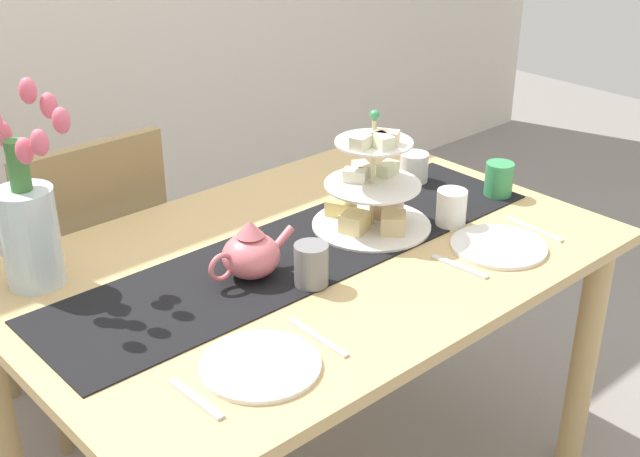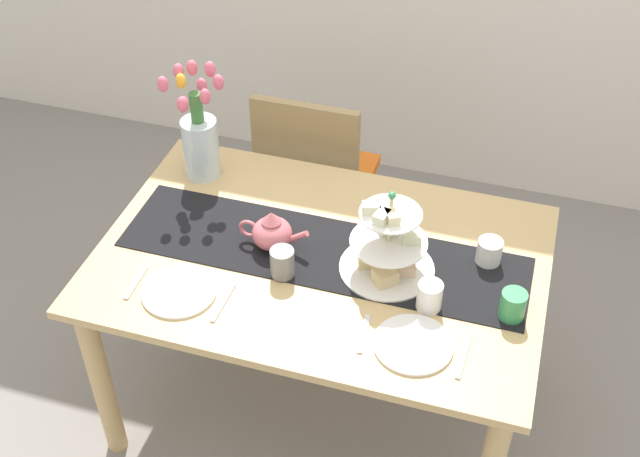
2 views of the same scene
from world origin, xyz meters
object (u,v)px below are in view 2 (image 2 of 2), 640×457
Objects in this scene: cream_jug at (489,252)px; teapot at (272,232)px; fork_left at (136,282)px; tiered_cake_stand at (388,248)px; dinner_plate_left at (179,292)px; knife_left at (224,302)px; mug_grey at (282,262)px; dinner_plate_right at (413,344)px; chair_left at (315,175)px; knife_right at (464,356)px; tulip_vase at (199,136)px; dining_table at (321,280)px; fork_right at (364,334)px; mug_white_text at (430,296)px; mug_orange at (513,305)px.

teapot is at bearing -169.28° from cream_jug.
fork_left is (-0.34, -0.28, -0.06)m from teapot.
dinner_plate_left is (-0.58, -0.29, -0.08)m from tiered_cake_stand.
teapot is 1.40× the size of knife_left.
teapot reaches higher than mug_grey.
fork_left is 0.65× the size of dinner_plate_right.
knife_right is at bearing -52.86° from chair_left.
dinner_plate_right is (0.89, -0.58, -0.16)m from tulip_vase.
cream_jug is 0.37× the size of dinner_plate_right.
cream_jug is at bearing 10.72° from teapot.
cream_jug is 0.44m from dinner_plate_right.
dinner_plate_right is 0.48m from mug_grey.
knife_left is at bearing -127.78° from dining_table.
fork_right is (0.75, -0.58, -0.16)m from tulip_vase.
tiered_cake_stand reaches higher than fork_right.
dinner_plate_left is 1.35× the size of knife_right.
mug_white_text is at bearing 45.54° from fork_right.
mug_white_text is at bearing 12.24° from dinner_plate_left.
fork_left is 0.90m from mug_white_text.
chair_left reaches higher than teapot.
dining_table is 0.48m from dinner_plate_left.
teapot is 0.60m from dinner_plate_right.
mug_white_text is at bearing 85.71° from dinner_plate_right.
tiered_cake_stand reaches higher than dining_table.
knife_right is (0.67, -0.28, -0.06)m from teapot.
mug_grey reaches higher than knife_left.
knife_left is at bearing -88.78° from chair_left.
fork_right is 0.88× the size of knife_right.
mug_grey reaches higher than knife_right.
chair_left reaches higher than mug_white_text.
tulip_vase is 2.65× the size of knife_right.
fork_left is 0.87m from dinner_plate_right.
mug_grey is (0.28, 0.17, 0.05)m from dinner_plate_left.
dinner_plate_left is 0.15m from fork_left.
fork_right is (-0.30, -0.41, -0.04)m from cream_jug.
tulip_vase is 4.74× the size of mug_white_text.
tiered_cake_stand is at bearing 33.51° from knife_left.
fork_right is at bearing 0.00° from fork_left.
mug_orange is (0.61, -0.09, 0.16)m from dining_table.
tulip_vase is 4.74× the size of mug_grey.
cream_jug is 0.50× the size of knife_left.
teapot is 1.59× the size of fork_left.
dinner_plate_left is at bearing 180.00° from dinner_plate_right.
dinner_plate_right is at bearing 0.00° from fork_right.
knife_right is at bearing 0.00° from knife_left.
dining_table is at bearing 161.47° from mug_white_text.
mug_white_text is at bearing -24.86° from tulip_vase.
chair_left is 0.89m from tiered_cake_stand.
fork_right is at bearing -28.83° from mug_grey.
mug_orange is at bearing -42.86° from chair_left.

